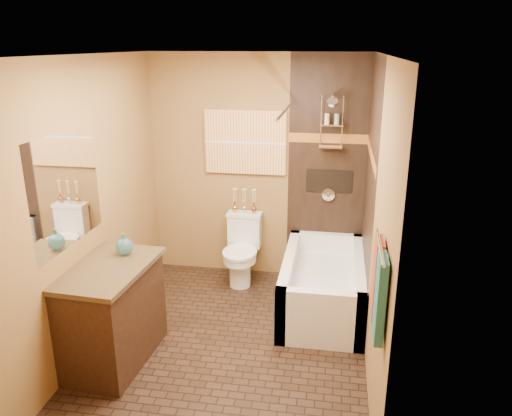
% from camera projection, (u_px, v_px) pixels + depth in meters
% --- Properties ---
extents(floor, '(3.00, 3.00, 0.00)m').
position_uv_depth(floor, '(230.00, 341.00, 4.54)').
color(floor, black).
rests_on(floor, ground).
extents(wall_left, '(0.02, 3.00, 2.50)m').
position_uv_depth(wall_left, '(93.00, 204.00, 4.33)').
color(wall_left, olive).
rests_on(wall_left, floor).
extents(wall_right, '(0.02, 3.00, 2.50)m').
position_uv_depth(wall_right, '(376.00, 220.00, 3.96)').
color(wall_right, olive).
rests_on(wall_right, floor).
extents(wall_back, '(2.40, 0.02, 2.50)m').
position_uv_depth(wall_back, '(257.00, 169.00, 5.55)').
color(wall_back, olive).
rests_on(wall_back, floor).
extents(wall_front, '(2.40, 0.02, 2.50)m').
position_uv_depth(wall_front, '(169.00, 298.00, 2.74)').
color(wall_front, olive).
rests_on(wall_front, floor).
extents(ceiling, '(3.00, 3.00, 0.00)m').
position_uv_depth(ceiling, '(225.00, 55.00, 3.75)').
color(ceiling, silver).
rests_on(ceiling, wall_back).
extents(alcove_tile_back, '(0.85, 0.01, 2.50)m').
position_uv_depth(alcove_tile_back, '(327.00, 172.00, 5.42)').
color(alcove_tile_back, black).
rests_on(alcove_tile_back, wall_back).
extents(alcove_tile_right, '(0.01, 1.50, 2.50)m').
position_uv_depth(alcove_tile_right, '(369.00, 193.00, 4.66)').
color(alcove_tile_right, black).
rests_on(alcove_tile_right, wall_right).
extents(mosaic_band_back, '(0.85, 0.01, 0.10)m').
position_uv_depth(mosaic_band_back, '(329.00, 138.00, 5.29)').
color(mosaic_band_back, '#95501B').
rests_on(mosaic_band_back, alcove_tile_back).
extents(mosaic_band_right, '(0.01, 1.50, 0.10)m').
position_uv_depth(mosaic_band_right, '(371.00, 154.00, 4.55)').
color(mosaic_band_right, '#95501B').
rests_on(mosaic_band_right, alcove_tile_right).
extents(alcove_niche, '(0.50, 0.01, 0.25)m').
position_uv_depth(alcove_niche, '(329.00, 181.00, 5.44)').
color(alcove_niche, black).
rests_on(alcove_niche, alcove_tile_back).
extents(shower_fixtures, '(0.24, 0.33, 1.16)m').
position_uv_depth(shower_fixtures, '(331.00, 136.00, 5.18)').
color(shower_fixtures, silver).
rests_on(shower_fixtures, floor).
extents(curtain_rod, '(0.03, 1.55, 0.03)m').
position_uv_depth(curtain_rod, '(287.00, 108.00, 4.54)').
color(curtain_rod, silver).
rests_on(curtain_rod, wall_back).
extents(towel_bar, '(0.02, 0.55, 0.02)m').
position_uv_depth(towel_bar, '(380.00, 247.00, 2.92)').
color(towel_bar, silver).
rests_on(towel_bar, wall_right).
extents(towel_teal, '(0.05, 0.22, 0.52)m').
position_uv_depth(towel_teal, '(380.00, 298.00, 2.88)').
color(towel_teal, '#1C565E').
rests_on(towel_teal, towel_bar).
extents(towel_rust, '(0.05, 0.22, 0.52)m').
position_uv_depth(towel_rust, '(377.00, 278.00, 3.13)').
color(towel_rust, maroon).
rests_on(towel_rust, towel_bar).
extents(sunset_painting, '(0.90, 0.04, 0.70)m').
position_uv_depth(sunset_painting, '(245.00, 142.00, 5.45)').
color(sunset_painting, orange).
rests_on(sunset_painting, wall_back).
extents(vanity_mirror, '(0.01, 1.00, 0.90)m').
position_uv_depth(vanity_mirror, '(67.00, 190.00, 3.87)').
color(vanity_mirror, white).
rests_on(vanity_mirror, wall_left).
extents(bathtub, '(0.80, 1.50, 0.55)m').
position_uv_depth(bathtub, '(323.00, 288.00, 5.05)').
color(bathtub, white).
rests_on(bathtub, floor).
extents(toilet, '(0.39, 0.57, 0.76)m').
position_uv_depth(toilet, '(242.00, 249.00, 5.58)').
color(toilet, white).
rests_on(toilet, floor).
extents(vanity, '(0.66, 1.02, 0.87)m').
position_uv_depth(vanity, '(111.00, 314.00, 4.16)').
color(vanity, black).
rests_on(vanity, floor).
extents(teal_bottle, '(0.18, 0.18, 0.23)m').
position_uv_depth(teal_bottle, '(124.00, 244.00, 4.23)').
color(teal_bottle, '#276D77').
rests_on(teal_bottle, vanity).
extents(bud_vases, '(0.28, 0.06, 0.27)m').
position_uv_depth(bud_vases, '(244.00, 200.00, 5.57)').
color(bud_vases, gold).
rests_on(bud_vases, toilet).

